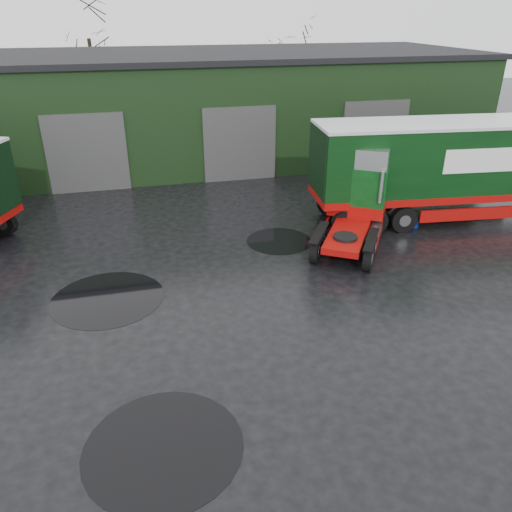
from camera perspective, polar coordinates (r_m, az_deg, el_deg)
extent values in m
plane|color=black|center=(15.68, 2.11, -7.04)|extent=(100.00, 100.00, 0.00)
cube|color=black|center=(33.52, -4.21, 16.67)|extent=(32.00, 12.00, 6.00)
cube|color=black|center=(33.14, -4.40, 22.04)|extent=(32.40, 12.40, 0.30)
cylinder|color=navy|center=(23.08, 17.67, 3.59)|extent=(0.43, 0.43, 0.34)
cylinder|color=black|center=(11.90, -10.52, -20.68)|extent=(3.54, 3.54, 0.01)
cylinder|color=black|center=(20.71, 2.65, 1.75)|extent=(2.71, 2.71, 0.01)
cylinder|color=black|center=(17.34, -16.60, -4.68)|extent=(3.73, 3.73, 0.01)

